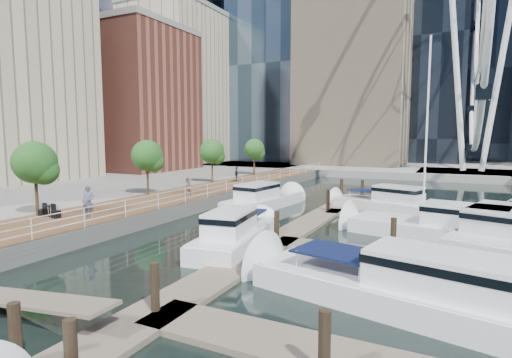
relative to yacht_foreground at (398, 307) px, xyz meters
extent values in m
plane|color=black|center=(-10.08, -2.27, 0.00)|extent=(520.00, 520.00, 0.00)
cube|color=brown|center=(-19.08, 12.73, 0.50)|extent=(6.00, 60.00, 1.00)
cube|color=#595954|center=(-16.08, 12.73, 0.50)|extent=(0.25, 60.00, 1.00)
cube|color=gray|center=(-10.08, 99.73, 0.50)|extent=(200.00, 114.00, 1.00)
cube|color=gray|center=(3.92, 49.73, 0.50)|extent=(14.00, 12.00, 1.00)
cube|color=#6D6051|center=(-7.08, 7.73, 0.10)|extent=(2.00, 32.00, 0.20)
cube|color=#6D6051|center=(-1.08, -4.27, 0.10)|extent=(12.00, 2.00, 0.20)
cube|color=#6D6051|center=(-1.08, 5.73, 0.10)|extent=(12.00, 2.00, 0.20)
cube|color=#6D6051|center=(-1.08, 15.73, 0.10)|extent=(12.00, 2.00, 0.20)
cube|color=brown|center=(-40.08, 31.73, 11.00)|extent=(12.00, 14.00, 20.00)
cube|color=#BCAD8E|center=(-46.08, 47.73, 15.00)|extent=(14.00, 16.00, 28.00)
cylinder|color=white|center=(1.42, 49.73, 14.00)|extent=(0.80, 0.80, 26.00)
cylinder|color=white|center=(6.42, 49.73, 14.00)|extent=(0.80, 0.80, 26.00)
cylinder|color=#3F2B1C|center=(-21.48, 1.73, 2.20)|extent=(0.20, 0.20, 2.40)
sphere|color=#265B1E|center=(-21.48, 1.73, 4.30)|extent=(2.60, 2.60, 2.60)
cylinder|color=#3F2B1C|center=(-21.48, 11.73, 2.20)|extent=(0.20, 0.20, 2.40)
sphere|color=#265B1E|center=(-21.48, 11.73, 4.30)|extent=(2.60, 2.60, 2.60)
cylinder|color=#3F2B1C|center=(-21.48, 21.73, 2.20)|extent=(0.20, 0.20, 2.40)
sphere|color=#265B1E|center=(-21.48, 21.73, 4.30)|extent=(2.60, 2.60, 2.60)
cylinder|color=#3F2B1C|center=(-21.48, 31.73, 2.20)|extent=(0.20, 0.20, 2.40)
sphere|color=#265B1E|center=(-21.48, 31.73, 4.30)|extent=(2.60, 2.60, 2.60)
imported|color=#52526D|center=(-18.01, 2.61, 1.97)|extent=(0.85, 0.79, 1.94)
imported|color=gray|center=(-18.00, 12.47, 1.77)|extent=(0.81, 0.91, 1.55)
imported|color=#363B43|center=(-19.75, 23.96, 1.79)|extent=(0.92, 0.92, 1.57)
camera|label=1|loc=(1.46, -14.06, 5.87)|focal=28.00mm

